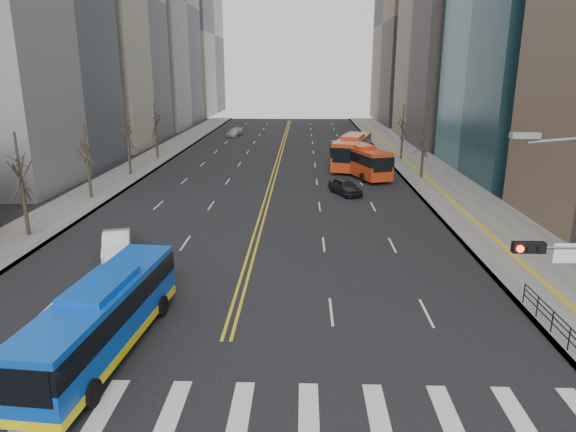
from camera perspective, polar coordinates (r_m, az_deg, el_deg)
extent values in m
plane|color=black|center=(18.89, -9.28, -21.14)|extent=(220.00, 220.00, 0.00)
cube|color=gray|center=(62.45, 14.93, 5.02)|extent=(7.00, 130.00, 0.15)
cube|color=gray|center=(63.95, -16.37, 5.16)|extent=(5.00, 130.00, 0.15)
cube|color=silver|center=(20.75, -26.47, -19.00)|extent=(0.70, 4.00, 0.01)
cube|color=silver|center=(19.82, -20.05, -20.00)|extent=(0.70, 4.00, 0.01)
cube|color=silver|center=(19.13, -13.00, -20.81)|extent=(0.70, 4.00, 0.01)
cube|color=silver|center=(18.72, -5.46, -21.36)|extent=(0.70, 4.00, 0.01)
cube|color=silver|center=(18.60, 2.33, -21.56)|extent=(0.70, 4.00, 0.01)
cube|color=silver|center=(18.78, 10.10, -21.41)|extent=(0.70, 4.00, 0.01)
cube|color=silver|center=(19.26, 17.57, -20.93)|extent=(0.70, 4.00, 0.01)
cube|color=silver|center=(20.00, 24.52, -20.18)|extent=(0.70, 4.00, 0.01)
cube|color=gold|center=(70.76, -1.10, 6.73)|extent=(0.15, 100.00, 0.01)
cube|color=gold|center=(70.74, -0.78, 6.73)|extent=(0.15, 100.00, 0.01)
cube|color=gray|center=(113.49, -16.52, 21.75)|extent=(20.00, 26.00, 48.00)
cube|color=#A19682|center=(143.70, -11.90, 19.08)|extent=(18.00, 30.00, 40.00)
cube|color=brown|center=(120.92, 14.95, 20.03)|extent=(18.00, 30.00, 42.00)
cube|color=black|center=(19.34, 25.17, -3.17)|extent=(1.10, 0.28, 0.38)
cylinder|color=#FF190C|center=(19.07, 24.39, -3.34)|extent=(0.24, 0.08, 0.24)
cylinder|color=black|center=(19.20, 25.36, -3.32)|extent=(0.24, 0.08, 0.24)
cylinder|color=black|center=(19.35, 26.31, -3.30)|extent=(0.24, 0.08, 0.24)
cube|color=white|center=(19.96, 28.54, -3.65)|extent=(0.90, 0.06, 0.70)
cube|color=#999993|center=(18.31, 24.84, 8.13)|extent=(0.90, 0.35, 0.18)
cube|color=black|center=(25.60, 27.43, -9.40)|extent=(0.04, 6.00, 0.04)
cylinder|color=black|center=(24.62, 28.76, -11.89)|extent=(0.06, 0.06, 1.00)
cylinder|color=black|center=(25.81, 27.29, -10.41)|extent=(0.06, 0.06, 1.00)
cylinder|color=black|center=(27.03, 25.96, -9.05)|extent=(0.06, 0.06, 1.00)
cylinder|color=black|center=(28.28, 24.75, -7.80)|extent=(0.06, 0.06, 1.00)
cylinder|color=black|center=(40.00, -27.15, 0.59)|extent=(0.28, 0.28, 3.90)
cylinder|color=black|center=(49.66, -21.19, 3.80)|extent=(0.28, 0.28, 3.60)
cylinder|color=black|center=(59.73, -17.22, 6.25)|extent=(0.28, 0.28, 4.00)
cylinder|color=black|center=(70.13, -14.36, 7.73)|extent=(0.28, 0.28, 3.80)
cylinder|color=black|center=(57.02, 14.68, 5.76)|extent=(0.28, 0.28, 3.50)
cylinder|color=black|center=(68.61, 12.52, 7.65)|extent=(0.28, 0.28, 3.75)
cube|color=blue|center=(22.63, -19.80, -10.50)|extent=(3.17, 10.92, 2.52)
cube|color=black|center=(22.41, -19.93, -9.31)|extent=(3.23, 10.95, 0.92)
cube|color=blue|center=(22.08, -20.13, -7.33)|extent=(2.12, 3.91, 0.40)
cube|color=yellow|center=(23.11, -19.55, -12.87)|extent=(3.23, 10.95, 0.35)
cylinder|color=black|center=(21.12, -26.61, -16.78)|extent=(0.39, 1.02, 1.00)
cylinder|color=black|center=(20.06, -20.97, -17.91)|extent=(0.39, 1.02, 1.00)
cylinder|color=black|center=(26.34, -18.49, -9.21)|extent=(0.39, 1.02, 1.00)
cylinder|color=black|center=(25.50, -13.86, -9.68)|extent=(0.39, 1.02, 1.00)
cube|color=#BA3513|center=(62.65, 7.16, 7.21)|extent=(5.79, 12.47, 3.19)
cube|color=black|center=(62.56, 7.18, 7.75)|extent=(5.85, 12.50, 1.13)
cube|color=#BA3513|center=(62.42, 7.21, 8.74)|extent=(3.23, 4.68, 0.40)
cylinder|color=black|center=(59.36, 5.16, 5.37)|extent=(0.55, 1.04, 1.00)
cylinder|color=black|center=(58.88, 7.80, 5.20)|extent=(0.55, 1.04, 1.00)
cylinder|color=black|center=(66.90, 6.51, 6.53)|extent=(0.55, 1.04, 1.00)
cylinder|color=black|center=(66.48, 8.87, 6.38)|extent=(0.55, 1.04, 1.00)
cube|color=#BA3513|center=(57.49, 7.93, 6.22)|extent=(6.01, 11.18, 2.84)
cube|color=black|center=(57.40, 7.95, 6.77)|extent=(6.08, 11.22, 1.02)
cube|color=#BA3513|center=(57.26, 7.99, 7.72)|extent=(3.16, 4.29, 0.40)
cylinder|color=black|center=(54.08, 8.28, 4.23)|extent=(0.62, 1.04, 1.00)
cylinder|color=black|center=(55.21, 10.62, 4.36)|extent=(0.62, 1.04, 1.00)
cylinder|color=black|center=(60.36, 5.38, 5.54)|extent=(0.62, 1.04, 1.00)
cylinder|color=black|center=(61.36, 7.53, 5.64)|extent=(0.62, 1.04, 1.00)
imported|color=white|center=(33.98, -18.50, -3.02)|extent=(2.95, 4.93, 1.53)
imported|color=black|center=(48.58, 6.37, 3.27)|extent=(3.38, 4.74, 1.50)
imported|color=#B0AFB4|center=(92.23, -5.96, 9.23)|extent=(2.86, 4.95, 1.35)
imported|color=black|center=(80.39, 7.64, 8.19)|extent=(2.46, 5.00, 1.36)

